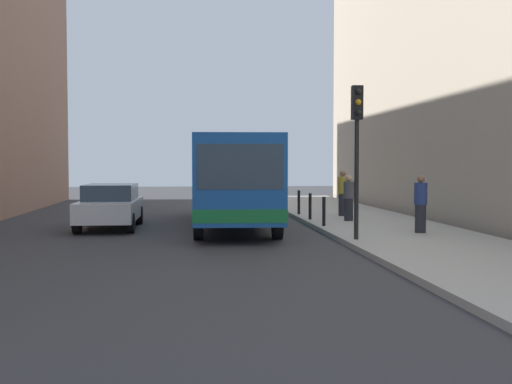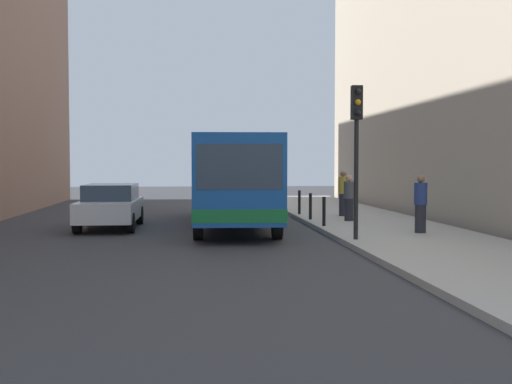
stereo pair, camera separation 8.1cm
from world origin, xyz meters
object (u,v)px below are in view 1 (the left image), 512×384
Objects in this scene: car_beside_bus at (110,205)px; traffic_light at (357,133)px; bollard_near at (324,211)px; pedestrian_near_signal at (421,204)px; bollard_far at (299,202)px; pedestrian_mid_sidewalk at (349,198)px; bollard_mid at (310,206)px; pedestrian_far_sidewalk at (343,193)px; bus at (234,176)px.

car_beside_bus is 8.96m from traffic_light.
pedestrian_near_signal reaches higher than bollard_near.
pedestrian_mid_sidewalk reaches higher than bollard_far.
pedestrian_far_sidewalk is (1.54, 1.39, 0.40)m from bollard_mid.
pedestrian_far_sidewalk is (1.54, 3.75, 0.40)m from bollard_near.
pedestrian_far_sidewalk is at bearing 121.98° from pedestrian_near_signal.
pedestrian_near_signal is 1.06× the size of pedestrian_mid_sidewalk.
traffic_light is 7.81m from pedestrian_far_sidewalk.
car_beside_bus is 7.74m from bollard_far.
pedestrian_mid_sidewalk is at bearing -176.91° from car_beside_bus.
pedestrian_mid_sidewalk is at bearing 129.85° from pedestrian_near_signal.
bollard_far is at bearing 90.00° from bollard_mid.
car_beside_bus is 4.66× the size of bollard_near.
bus reaches higher than pedestrian_far_sidewalk.
bus is 2.51× the size of car_beside_bus.
bollard_mid is (-0.10, 6.02, -2.38)m from traffic_light.
traffic_light is at bearing -89.05° from bollard_mid.
traffic_light is 2.34× the size of pedestrian_far_sidewalk.
traffic_light reaches higher than bollard_far.
pedestrian_mid_sidewalk is at bearing 77.82° from traffic_light.
bus is 6.38m from traffic_light.
pedestrian_near_signal is 4.14m from pedestrian_mid_sidewalk.
bollard_far is at bearing -153.54° from car_beside_bus.
bus is 6.69m from pedestrian_near_signal.
bollard_mid is at bearing 90.95° from traffic_light.
pedestrian_mid_sidewalk is at bearing 53.61° from bollard_near.
bus reaches higher than bollard_mid.
pedestrian_near_signal is (2.39, -4.64, 0.37)m from bollard_mid.
pedestrian_near_signal reaches higher than car_beside_bus.
bus is at bearing 146.11° from bollard_near.
bollard_far is 1.87m from pedestrian_far_sidewalk.
bollard_mid is at bearing 141.22° from pedestrian_near_signal.
pedestrian_far_sidewalk is at bearing 78.99° from traffic_light.
bollard_mid is (6.97, 0.99, -0.16)m from car_beside_bus.
pedestrian_near_signal reaches higher than pedestrian_mid_sidewalk.
bus is at bearing 165.26° from pedestrian_near_signal.
car_beside_bus is 2.53× the size of pedestrian_far_sidewalk.
traffic_light reaches higher than car_beside_bus.
pedestrian_far_sidewalk reaches higher than bollard_far.
pedestrian_mid_sidewalk is at bearing -27.62° from bollard_mid.
car_beside_bus is 1.08× the size of traffic_light.
car_beside_bus is 7.05m from bollard_mid.
bus reaches higher than bollard_far.
traffic_light is 4.32× the size of bollard_near.
pedestrian_far_sidewalk reaches higher than bollard_mid.
traffic_light is at bearing -89.32° from bollard_far.
pedestrian_far_sidewalk is (0.28, 2.05, 0.08)m from pedestrian_mid_sidewalk.
bollard_near and bollard_far have the same top height.
bollard_mid is 1.00× the size of bollard_far.
bus is 11.70× the size of bollard_near.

